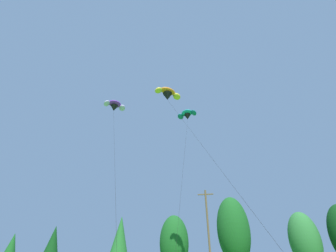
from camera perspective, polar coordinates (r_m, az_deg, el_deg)
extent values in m
cone|color=#0F3D14|center=(51.62, -25.48, -24.20)|extent=(3.73, 3.73, 7.15)
cone|color=#236628|center=(47.45, -11.19, -24.82)|extent=(4.05, 4.05, 8.25)
ellipsoid|color=#19561E|center=(44.12, 1.44, -25.51)|extent=(4.71, 4.71, 8.47)
ellipsoid|color=#19561E|center=(49.10, 14.99, -22.33)|extent=(5.78, 5.78, 11.56)
ellipsoid|color=#2D7033|center=(49.85, 29.27, -22.19)|extent=(4.88, 4.88, 8.96)
cylinder|color=brown|center=(35.51, 9.51, -24.28)|extent=(0.26, 0.26, 12.51)
cube|color=brown|center=(36.57, 8.73, -15.47)|extent=(2.20, 0.14, 0.14)
ellipsoid|color=purple|center=(33.65, -12.30, 5.06)|extent=(2.10, 2.02, 0.80)
ellipsoid|color=silver|center=(33.71, -10.66, 4.16)|extent=(1.31, 1.34, 0.95)
ellipsoid|color=silver|center=(33.28, -14.08, 5.14)|extent=(1.30, 1.28, 0.95)
cone|color=black|center=(33.37, -12.49, 4.05)|extent=(1.33, 1.33, 0.81)
cylinder|color=black|center=(22.58, -12.32, -7.85)|extent=(6.75, 11.74, 19.49)
ellipsoid|color=teal|center=(36.56, 4.45, 3.05)|extent=(2.02, 1.78, 0.90)
ellipsoid|color=#0F666B|center=(36.07, 6.02, 3.08)|extent=(1.09, 1.30, 1.04)
ellipsoid|color=#0F666B|center=(36.74, 2.96, 2.23)|extent=(1.25, 1.30, 1.04)
cone|color=black|center=(36.29, 4.57, 2.10)|extent=(1.21, 1.21, 0.82)
cylinder|color=black|center=(26.78, 3.49, -10.56)|extent=(0.95, 10.78, 20.06)
ellipsoid|color=orange|center=(33.77, -0.04, 8.11)|extent=(2.54, 2.35, 0.94)
ellipsoid|color=yellow|center=(34.06, 2.05, 6.88)|extent=(1.50, 1.53, 1.17)
ellipsoid|color=yellow|center=(33.03, -2.21, 8.29)|extent=(1.54, 1.40, 1.17)
cone|color=black|center=(33.31, -0.14, 6.85)|extent=(1.76, 1.76, 1.08)
cylinder|color=black|center=(21.21, 7.41, -3.80)|extent=(7.89, 14.14, 20.61)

